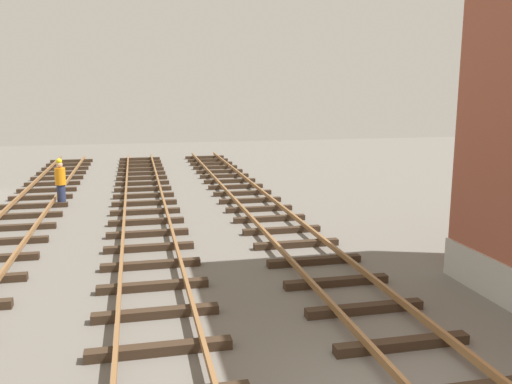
% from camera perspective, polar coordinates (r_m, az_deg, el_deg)
% --- Properties ---
extents(track_worker_foreground, '(0.40, 0.40, 1.87)m').
position_cam_1_polar(track_worker_foreground, '(22.22, -19.87, 0.94)').
color(track_worker_foreground, '#262D4C').
rests_on(track_worker_foreground, ground).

